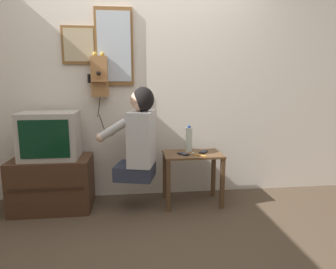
{
  "coord_description": "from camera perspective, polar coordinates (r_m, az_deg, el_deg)",
  "views": [
    {
      "loc": [
        -0.1,
        -2.07,
        1.27
      ],
      "look_at": [
        0.24,
        0.8,
        0.74
      ],
      "focal_mm": 32.0,
      "sensor_mm": 36.0,
      "label": 1
    }
  ],
  "objects": [
    {
      "name": "wall_phone_antique",
      "position": [
        3.19,
        -12.93,
        10.77
      ],
      "size": [
        0.2,
        0.18,
        0.82
      ],
      "color": "#9E6B3D"
    },
    {
      "name": "side_table",
      "position": [
        3.1,
        4.68,
        -5.66
      ],
      "size": [
        0.59,
        0.38,
        0.54
      ],
      "color": "brown",
      "rests_on": "ground_plane"
    },
    {
      "name": "wall_mirror",
      "position": [
        3.24,
        -10.22,
        16.12
      ],
      "size": [
        0.38,
        0.03,
        0.78
      ],
      "color": "brown"
    },
    {
      "name": "wall_back",
      "position": [
        3.26,
        -5.06,
        10.37
      ],
      "size": [
        6.8,
        0.05,
        2.55
      ],
      "color": "beige",
      "rests_on": "ground_plane"
    },
    {
      "name": "cell_phone_held",
      "position": [
        3.0,
        2.96,
        -3.72
      ],
      "size": [
        0.12,
        0.14,
        0.01
      ],
      "rotation": [
        0.0,
        0.0,
        0.57
      ],
      "color": "black",
      "rests_on": "side_table"
    },
    {
      "name": "tv_stand",
      "position": [
        3.22,
        -21.1,
        -8.71
      ],
      "size": [
        0.75,
        0.46,
        0.52
      ],
      "color": "#422819",
      "rests_on": "ground_plane"
    },
    {
      "name": "television",
      "position": [
        3.09,
        -21.58,
        -0.19
      ],
      "size": [
        0.53,
        0.38,
        0.45
      ],
      "color": "#ADA89E",
      "rests_on": "tv_stand"
    },
    {
      "name": "ground_plane",
      "position": [
        2.43,
        -3.63,
        -21.2
      ],
      "size": [
        14.0,
        14.0,
        0.0
      ],
      "primitive_type": "plane",
      "color": "#4C3D2D"
    },
    {
      "name": "framed_picture",
      "position": [
        3.28,
        -16.62,
        16.01
      ],
      "size": [
        0.34,
        0.03,
        0.38
      ],
      "color": "brown"
    },
    {
      "name": "water_bottle",
      "position": [
        3.12,
        4.01,
        -0.89
      ],
      "size": [
        0.07,
        0.07,
        0.27
      ],
      "color": "silver",
      "rests_on": "side_table"
    },
    {
      "name": "toothbrush",
      "position": [
        2.98,
        5.74,
        -3.84
      ],
      "size": [
        0.13,
        0.13,
        0.02
      ],
      "rotation": [
        0.0,
        0.0,
        0.81
      ],
      "color": "orange",
      "rests_on": "side_table"
    },
    {
      "name": "cell_phone_spare",
      "position": [
        3.11,
        6.78,
        -3.28
      ],
      "size": [
        0.11,
        0.14,
        0.01
      ],
      "rotation": [
        0.0,
        0.0,
        -0.51
      ],
      "color": "black",
      "rests_on": "side_table"
    },
    {
      "name": "person",
      "position": [
        2.89,
        -5.58,
        -0.3
      ],
      "size": [
        0.58,
        0.47,
        0.89
      ],
      "rotation": [
        0.0,
        0.0,
        1.32
      ],
      "color": "#2D3347",
      "rests_on": "ground_plane"
    }
  ]
}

